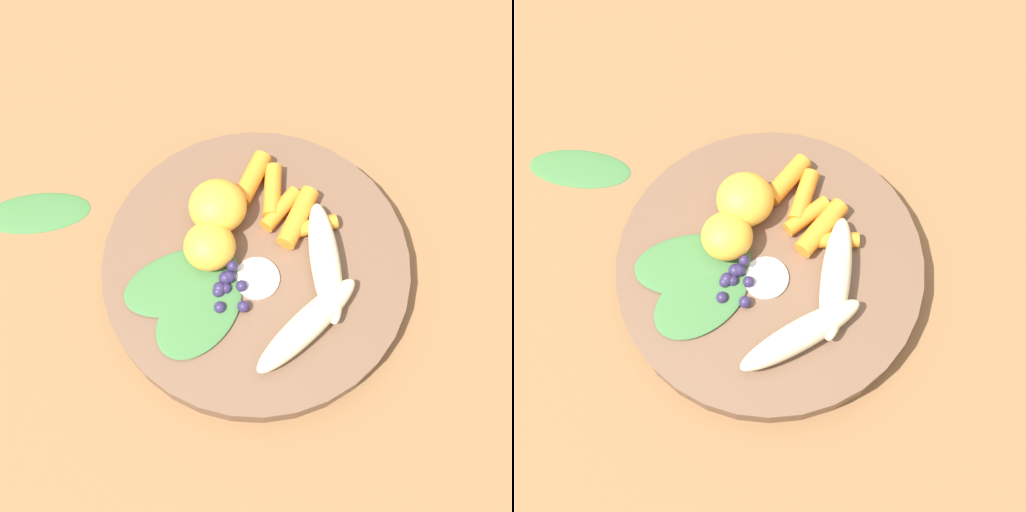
% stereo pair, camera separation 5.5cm
% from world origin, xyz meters
% --- Properties ---
extents(ground_plane, '(2.40, 2.40, 0.00)m').
position_xyz_m(ground_plane, '(0.00, 0.00, 0.00)').
color(ground_plane, brown).
extents(bowl, '(0.28, 0.28, 0.03)m').
position_xyz_m(bowl, '(0.00, 0.00, 0.01)').
color(bowl, brown).
rests_on(bowl, ground_plane).
extents(banana_peeled_left, '(0.12, 0.03, 0.03)m').
position_xyz_m(banana_peeled_left, '(0.01, 0.06, 0.04)').
color(banana_peeled_left, beige).
rests_on(banana_peeled_left, bowl).
extents(banana_peeled_right, '(0.10, 0.11, 0.03)m').
position_xyz_m(banana_peeled_right, '(0.07, 0.04, 0.04)').
color(banana_peeled_right, beige).
rests_on(banana_peeled_right, bowl).
extents(orange_segment_near, '(0.05, 0.05, 0.04)m').
position_xyz_m(orange_segment_near, '(-0.01, -0.04, 0.05)').
color(orange_segment_near, '#F4A833').
rests_on(orange_segment_near, bowl).
extents(orange_segment_far, '(0.05, 0.05, 0.04)m').
position_xyz_m(orange_segment_far, '(-0.05, -0.03, 0.05)').
color(orange_segment_far, '#F4A833').
rests_on(orange_segment_far, bowl).
extents(carrot_front, '(0.02, 0.05, 0.01)m').
position_xyz_m(carrot_front, '(-0.03, 0.05, 0.04)').
color(carrot_front, orange).
rests_on(carrot_front, bowl).
extents(carrot_mid_left, '(0.06, 0.04, 0.02)m').
position_xyz_m(carrot_mid_left, '(-0.04, 0.04, 0.04)').
color(carrot_mid_left, orange).
rests_on(carrot_mid_left, bowl).
extents(carrot_mid_right, '(0.05, 0.04, 0.01)m').
position_xyz_m(carrot_mid_right, '(-0.05, 0.03, 0.04)').
color(carrot_mid_right, orange).
rests_on(carrot_mid_right, bowl).
extents(carrot_rear, '(0.05, 0.02, 0.02)m').
position_xyz_m(carrot_rear, '(-0.07, 0.02, 0.04)').
color(carrot_rear, orange).
rests_on(carrot_rear, bowl).
extents(carrot_small, '(0.06, 0.04, 0.02)m').
position_xyz_m(carrot_small, '(-0.08, 0.00, 0.04)').
color(carrot_small, orange).
rests_on(carrot_small, bowl).
extents(blueberry_pile, '(0.05, 0.03, 0.02)m').
position_xyz_m(blueberry_pile, '(0.03, -0.03, 0.04)').
color(blueberry_pile, '#2D234C').
rests_on(blueberry_pile, bowl).
extents(coconut_shred_patch, '(0.04, 0.04, 0.00)m').
position_xyz_m(coconut_shred_patch, '(0.02, -0.00, 0.03)').
color(coconut_shred_patch, white).
rests_on(coconut_shred_patch, bowl).
extents(kale_leaf_left, '(0.09, 0.12, 0.01)m').
position_xyz_m(kale_leaf_left, '(0.02, -0.07, 0.03)').
color(kale_leaf_left, '#3D7038').
rests_on(kale_leaf_left, bowl).
extents(kale_leaf_right, '(0.11, 0.11, 0.01)m').
position_xyz_m(kale_leaf_right, '(0.05, -0.05, 0.03)').
color(kale_leaf_right, '#3D7038').
rests_on(kale_leaf_right, bowl).
extents(kale_leaf_stray, '(0.05, 0.11, 0.01)m').
position_xyz_m(kale_leaf_stray, '(-0.07, -0.22, 0.00)').
color(kale_leaf_stray, '#3D7038').
rests_on(kale_leaf_stray, ground_plane).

